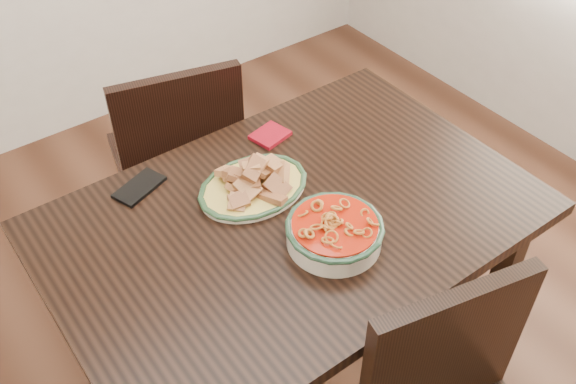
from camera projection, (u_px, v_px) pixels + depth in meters
floor at (289, 365)px, 2.22m from camera, size 3.50×3.50×0.00m
dining_table at (292, 236)px, 1.76m from camera, size 1.28×0.85×0.75m
chair_far at (179, 155)px, 2.27m from camera, size 0.51×0.51×0.89m
fish_plate at (253, 178)px, 1.74m from camera, size 0.31×0.24×0.11m
noodle_bowl at (334, 230)px, 1.59m from camera, size 0.25×0.25×0.08m
smartphone at (139, 187)px, 1.77m from camera, size 0.16×0.12×0.01m
napkin at (270, 135)px, 1.94m from camera, size 0.12×0.11×0.01m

